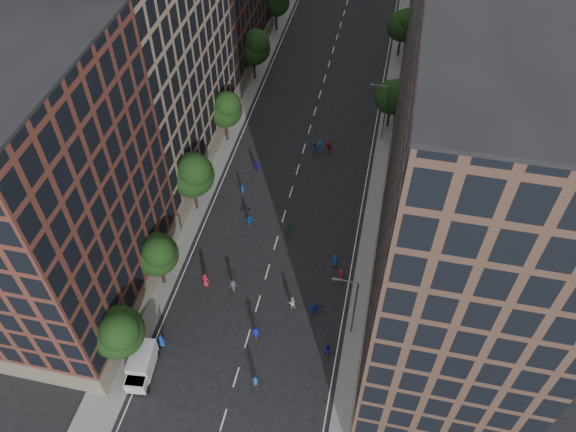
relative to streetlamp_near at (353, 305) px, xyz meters
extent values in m
plane|color=black|center=(-10.37, 28.00, -5.17)|extent=(240.00, 240.00, 0.00)
cube|color=slate|center=(-22.37, 35.50, -5.09)|extent=(4.00, 105.00, 0.15)
cube|color=slate|center=(1.63, 35.50, -5.09)|extent=(4.00, 105.00, 0.15)
cube|color=#5A2C22|center=(-29.37, -1.00, 9.83)|extent=(14.00, 22.00, 30.00)
cube|color=#957C61|center=(-29.37, 23.00, 11.83)|extent=(14.00, 26.00, 34.00)
cube|color=#4E3629|center=(8.63, 3.00, 12.83)|extent=(14.00, 30.00, 36.00)
cube|color=#655E53|center=(8.63, 32.00, 11.33)|extent=(14.00, 28.00, 33.00)
cylinder|color=black|center=(-21.57, -8.00, -3.19)|extent=(0.36, 0.36, 3.96)
sphere|color=black|center=(-21.57, -8.00, 0.41)|extent=(5.20, 5.20, 5.20)
sphere|color=black|center=(-20.92, -8.52, 1.71)|extent=(3.90, 3.90, 3.90)
cylinder|color=black|center=(-21.57, 2.00, -3.32)|extent=(0.36, 0.36, 3.70)
sphere|color=black|center=(-21.57, 2.00, 0.04)|extent=(4.80, 4.80, 4.80)
sphere|color=black|center=(-20.97, 1.52, 1.24)|extent=(3.60, 3.60, 3.60)
cylinder|color=black|center=(-21.57, 14.00, -3.06)|extent=(0.36, 0.36, 4.22)
sphere|color=black|center=(-21.57, 14.00, 0.78)|extent=(5.60, 5.60, 5.60)
sphere|color=black|center=(-20.87, 13.44, 2.18)|extent=(4.20, 4.20, 4.20)
cylinder|color=black|center=(-21.57, 28.00, -3.23)|extent=(0.36, 0.36, 3.87)
sphere|color=black|center=(-21.57, 28.00, 0.29)|extent=(5.00, 5.00, 5.00)
sphere|color=black|center=(-20.94, 27.50, 1.54)|extent=(3.75, 3.75, 3.75)
cylinder|color=black|center=(-21.57, 44.00, -3.14)|extent=(0.36, 0.36, 4.05)
sphere|color=black|center=(-21.57, 44.00, 0.54)|extent=(5.40, 5.40, 5.40)
sphere|color=black|center=(-20.89, 43.46, 1.89)|extent=(4.05, 4.05, 4.05)
cylinder|color=black|center=(-21.57, 60.00, -3.28)|extent=(0.36, 0.36, 3.78)
sphere|color=black|center=(-21.57, 60.00, 0.16)|extent=(4.80, 4.80, 4.80)
cylinder|color=black|center=(0.83, 36.00, -3.30)|extent=(0.36, 0.36, 3.74)
sphere|color=black|center=(0.83, 36.00, 0.10)|extent=(5.00, 5.00, 5.00)
sphere|color=black|center=(1.46, 35.50, 1.35)|extent=(3.75, 3.75, 3.75)
cylinder|color=black|center=(0.83, 56.00, -3.19)|extent=(0.36, 0.36, 3.96)
sphere|color=black|center=(0.83, 56.00, 0.41)|extent=(5.20, 5.20, 5.20)
sphere|color=black|center=(1.48, 55.48, 1.71)|extent=(3.90, 3.90, 3.90)
cylinder|color=#595B60|center=(0.23, 0.00, -0.67)|extent=(0.18, 0.18, 9.00)
cylinder|color=#595B60|center=(-0.97, 0.00, 3.83)|extent=(2.40, 0.12, 0.12)
cube|color=#595B60|center=(-2.07, 0.00, 3.78)|extent=(0.50, 0.22, 0.15)
cylinder|color=#595B60|center=(0.23, 33.00, -0.67)|extent=(0.18, 0.18, 9.00)
cylinder|color=#595B60|center=(-0.97, 33.00, 3.83)|extent=(2.40, 0.12, 0.12)
cube|color=#595B60|center=(-2.07, 33.00, 3.78)|extent=(0.50, 0.22, 0.15)
cube|color=silver|center=(-19.73, -8.39, -3.68)|extent=(2.54, 3.91, 2.26)
cube|color=silver|center=(-19.49, -10.64, -4.09)|extent=(2.22, 1.85, 1.44)
cube|color=black|center=(-19.49, -10.64, -3.42)|extent=(1.98, 1.53, 0.10)
cylinder|color=black|center=(-20.48, -11.05, -4.78)|extent=(0.34, 0.80, 0.78)
cylinder|color=black|center=(-18.44, -10.83, -4.78)|extent=(0.34, 0.80, 0.78)
cylinder|color=black|center=(-20.91, -7.07, -4.78)|extent=(0.34, 0.80, 0.78)
cylinder|color=black|center=(-18.86, -6.85, -4.78)|extent=(0.34, 0.80, 0.78)
imported|color=#123E96|center=(-18.87, -5.66, -4.32)|extent=(0.90, 0.66, 1.70)
imported|color=#1653B5|center=(-8.18, -8.02, -4.29)|extent=(0.76, 0.65, 1.75)
imported|color=#1B139F|center=(-1.87, -3.03, -4.36)|extent=(0.84, 0.68, 1.61)
imported|color=#121B94|center=(-9.43, -2.83, -4.24)|extent=(1.29, 0.86, 1.86)
imported|color=#163AB5|center=(-18.87, -5.61, -4.22)|extent=(1.17, 0.62, 1.91)
imported|color=#132FA1|center=(-4.03, 1.46, -4.25)|extent=(1.79, 1.14, 1.84)
imported|color=#A41B2A|center=(-16.74, 2.67, -4.21)|extent=(1.01, 0.73, 1.91)
imported|color=maroon|center=(-1.87, 6.72, -4.23)|extent=(0.77, 0.59, 1.88)
imported|color=beige|center=(-6.56, 1.81, -4.29)|extent=(1.00, 0.87, 1.75)
imported|color=#3F3E43|center=(-13.44, 2.58, -4.26)|extent=(1.33, 1.01, 1.83)
imported|color=#227436|center=(-9.18, 12.23, -4.34)|extent=(0.99, 0.46, 1.65)
imported|color=#144DA5|center=(-14.23, 12.47, -4.29)|extent=(1.71, 1.07, 1.76)
imported|color=#123F99|center=(-2.85, 8.59, -4.32)|extent=(0.96, 0.77, 1.70)
imported|color=navy|center=(-16.52, 17.73, -4.37)|extent=(0.64, 0.47, 1.59)
imported|color=#163DB7|center=(-8.79, 27.94, -4.31)|extent=(0.97, 0.84, 1.72)
imported|color=blue|center=(-8.04, 28.31, -4.24)|extent=(1.21, 0.72, 1.85)
imported|color=#181292|center=(-15.84, 22.37, -4.25)|extent=(1.16, 0.77, 1.83)
imported|color=maroon|center=(-6.76, 28.53, -4.34)|extent=(1.61, 0.98, 1.65)
camera|label=1|loc=(0.23, -32.11, 47.36)|focal=35.00mm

